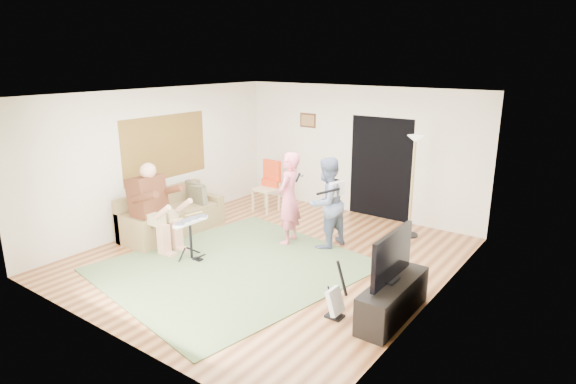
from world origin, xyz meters
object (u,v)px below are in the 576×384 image
object	(u,v)px
singer	(289,198)
torchiere_lamp	(413,168)
sofa	(170,219)
guitar_spare	(336,301)
dining_chair	(267,193)
tv_cabinet	(393,300)
guitarist	(327,203)
drum_kit	(191,241)
television	(392,256)

from	to	relation	value
singer	torchiere_lamp	size ratio (longest dim) A/B	0.88
sofa	guitar_spare	xyz separation A→B (m)	(4.20, -0.86, -0.04)
torchiere_lamp	dining_chair	world-z (taller)	torchiere_lamp
guitar_spare	sofa	bearing A→B (deg)	168.42
dining_chair	singer	bearing A→B (deg)	-37.60
singer	torchiere_lamp	distance (m)	2.35
singer	tv_cabinet	world-z (taller)	singer
guitar_spare	dining_chair	distance (m)	4.62
guitarist	drum_kit	bearing A→B (deg)	-29.34
drum_kit	guitar_spare	size ratio (longest dim) A/B	0.89
singer	dining_chair	xyz separation A→B (m)	(-1.47, 1.23, -0.44)
guitar_spare	television	size ratio (longest dim) A/B	0.76
guitar_spare	tv_cabinet	world-z (taller)	guitar_spare
television	guitarist	bearing A→B (deg)	140.97
dining_chair	television	xyz separation A→B (m)	(4.05, -2.56, 0.46)
torchiere_lamp	television	xyz separation A→B (m)	(0.94, -2.94, -0.46)
tv_cabinet	dining_chair	bearing A→B (deg)	148.03
torchiere_lamp	singer	bearing A→B (deg)	-135.46
guitarist	television	bearing A→B (deg)	61.78
torchiere_lamp	television	bearing A→B (deg)	-72.29
singer	drum_kit	bearing A→B (deg)	-42.27
sofa	dining_chair	size ratio (longest dim) A/B	1.81
sofa	drum_kit	world-z (taller)	sofa
singer	dining_chair	world-z (taller)	singer
dining_chair	torchiere_lamp	bearing A→B (deg)	9.29
dining_chair	television	distance (m)	4.81
singer	guitar_spare	size ratio (longest dim) A/B	2.08
tv_cabinet	television	world-z (taller)	television
guitar_spare	dining_chair	world-z (taller)	dining_chair
torchiere_lamp	dining_chair	distance (m)	3.26
tv_cabinet	television	xyz separation A→B (m)	(-0.05, 0.00, 0.60)
drum_kit	tv_cabinet	size ratio (longest dim) A/B	0.51
drum_kit	tv_cabinet	xyz separation A→B (m)	(3.50, 0.23, -0.06)
guitarist	torchiere_lamp	distance (m)	1.77
drum_kit	guitar_spare	xyz separation A→B (m)	(2.91, -0.21, -0.08)
drum_kit	singer	bearing A→B (deg)	60.75
singer	television	distance (m)	2.90
sofa	torchiere_lamp	world-z (taller)	torchiere_lamp
guitarist	guitar_spare	bearing A→B (deg)	45.53
sofa	guitar_spare	world-z (taller)	sofa
sofa	singer	distance (m)	2.41
sofa	dining_chair	xyz separation A→B (m)	(0.69, 2.14, 0.12)
singer	guitar_spare	world-z (taller)	singer
sofa	singer	xyz separation A→B (m)	(2.16, 0.91, 0.56)
singer	guitarist	bearing A→B (deg)	97.41
singer	dining_chair	distance (m)	1.97
guitar_spare	television	world-z (taller)	television
guitar_spare	torchiere_lamp	world-z (taller)	torchiere_lamp
singer	torchiere_lamp	bearing A→B (deg)	121.52
torchiere_lamp	guitar_spare	bearing A→B (deg)	-83.31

